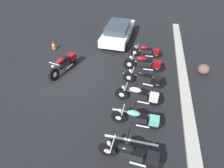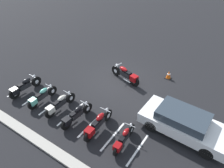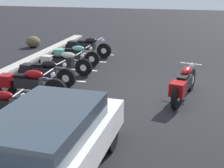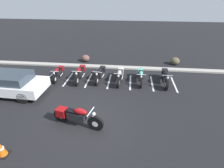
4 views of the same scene
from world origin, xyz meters
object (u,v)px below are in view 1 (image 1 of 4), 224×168
(parked_bike_2, at_px, (145,78))
(parked_bike_5, at_px, (133,155))
(landscape_rock_1, at_px, (204,69))
(parked_bike_3, at_px, (140,95))
(parked_bike_4, at_px, (139,119))
(parked_bike_0, at_px, (147,52))
(parked_bike_1, at_px, (145,64))
(car_white, at_px, (118,31))
(motorcycle_maroon_featured, at_px, (65,63))
(traffic_cone, at_px, (54,45))

(parked_bike_2, bearing_deg, parked_bike_5, 94.53)
(parked_bike_2, relative_size, landscape_rock_1, 3.16)
(parked_bike_2, xyz_separation_m, parked_bike_3, (1.33, -0.13, 0.00))
(parked_bike_4, bearing_deg, parked_bike_0, -88.86)
(parked_bike_1, bearing_deg, parked_bike_2, 93.75)
(parked_bike_3, height_order, parked_bike_5, parked_bike_5)
(parked_bike_2, bearing_deg, landscape_rock_1, -144.80)
(parked_bike_3, height_order, landscape_rock_1, parked_bike_3)
(parked_bike_0, bearing_deg, car_white, -44.48)
(motorcycle_maroon_featured, xyz_separation_m, parked_bike_1, (-1.01, 4.53, -0.02))
(motorcycle_maroon_featured, height_order, parked_bike_4, motorcycle_maroon_featured)
(parked_bike_0, height_order, traffic_cone, parked_bike_0)
(motorcycle_maroon_featured, bearing_deg, parked_bike_1, 115.16)
(parked_bike_4, relative_size, parked_bike_5, 0.93)
(motorcycle_maroon_featured, height_order, parked_bike_5, motorcycle_maroon_featured)
(parked_bike_1, distance_m, parked_bike_4, 4.02)
(parked_bike_1, distance_m, car_white, 4.26)
(motorcycle_maroon_featured, xyz_separation_m, parked_bike_4, (3.01, 4.59, -0.06))
(parked_bike_5, bearing_deg, traffic_cone, -43.26)
(parked_bike_3, bearing_deg, parked_bike_2, -92.44)
(parked_bike_5, xyz_separation_m, car_white, (-9.18, -2.34, 0.21))
(parked_bike_1, bearing_deg, car_white, -58.10)
(motorcycle_maroon_featured, bearing_deg, car_white, 166.70)
(parked_bike_3, bearing_deg, parked_bike_1, -87.34)
(parked_bike_1, height_order, traffic_cone, parked_bike_1)
(parked_bike_0, bearing_deg, parked_bike_1, 86.68)
(traffic_cone, bearing_deg, parked_bike_1, 79.45)
(parked_bike_5, height_order, traffic_cone, parked_bike_5)
(parked_bike_4, relative_size, traffic_cone, 3.52)
(car_white, distance_m, traffic_cone, 4.76)
(parked_bike_3, xyz_separation_m, parked_bike_5, (2.93, 0.05, 0.02))
(motorcycle_maroon_featured, distance_m, traffic_cone, 2.90)
(traffic_cone, bearing_deg, parked_bike_4, 51.11)
(parked_bike_5, distance_m, landscape_rock_1, 6.89)
(car_white, bearing_deg, parked_bike_3, -158.07)
(parked_bike_4, bearing_deg, parked_bike_3, -85.81)
(parked_bike_1, distance_m, parked_bike_5, 5.60)
(parked_bike_2, height_order, parked_bike_3, parked_bike_3)
(parked_bike_5, bearing_deg, parked_bike_4, -87.82)
(parked_bike_1, xyz_separation_m, parked_bike_5, (5.60, 0.03, -0.01))
(landscape_rock_1, bearing_deg, motorcycle_maroon_featured, -79.29)
(parked_bike_3, distance_m, traffic_cone, 7.47)
(parked_bike_2, bearing_deg, motorcycle_maroon_featured, 1.46)
(parked_bike_5, relative_size, traffic_cone, 3.77)
(car_white, bearing_deg, parked_bike_0, -129.65)
(motorcycle_maroon_featured, bearing_deg, parked_bike_3, 82.31)
(motorcycle_maroon_featured, distance_m, car_white, 5.11)
(motorcycle_maroon_featured, distance_m, parked_bike_1, 4.64)
(parked_bike_0, distance_m, parked_bike_4, 5.55)
(car_white, bearing_deg, parked_bike_4, -160.82)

